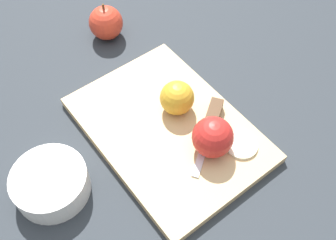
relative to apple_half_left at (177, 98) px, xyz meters
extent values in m
plane|color=#282D33|center=(0.02, -0.04, -0.05)|extent=(4.00, 4.00, 0.00)
cube|color=tan|center=(0.02, -0.04, -0.04)|extent=(0.40, 0.31, 0.02)
sphere|color=gold|center=(0.00, 0.00, 0.00)|extent=(0.06, 0.06, 0.06)
cylinder|color=beige|center=(0.00, 0.00, 0.00)|extent=(0.04, 0.05, 0.06)
sphere|color=red|center=(0.10, -0.02, 0.00)|extent=(0.07, 0.07, 0.07)
cylinder|color=beige|center=(0.10, -0.02, 0.00)|extent=(0.01, 0.07, 0.07)
cube|color=silver|center=(0.10, -0.04, -0.03)|extent=(0.06, 0.10, 0.00)
cube|color=#472D19|center=(0.07, 0.03, -0.02)|extent=(0.05, 0.07, 0.02)
cylinder|color=beige|center=(0.14, 0.02, -0.03)|extent=(0.06, 0.06, 0.01)
sphere|color=red|center=(-0.27, 0.06, -0.01)|extent=(0.08, 0.08, 0.08)
cylinder|color=#4C3319|center=(-0.27, 0.06, 0.03)|extent=(0.01, 0.01, 0.01)
cylinder|color=silver|center=(-0.04, -0.26, -0.03)|extent=(0.13, 0.13, 0.05)
torus|color=silver|center=(-0.04, -0.26, -0.01)|extent=(0.13, 0.13, 0.01)
camera|label=1|loc=(0.30, -0.35, 0.57)|focal=42.00mm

